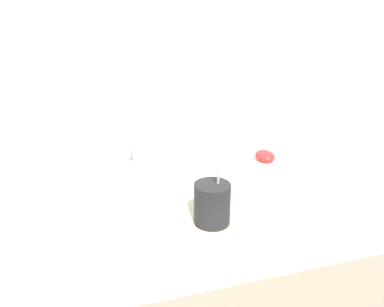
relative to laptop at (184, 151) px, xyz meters
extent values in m
cube|color=silver|center=(-0.02, 0.12, 0.45)|extent=(7.00, 0.04, 2.50)
cube|color=beige|center=(-0.02, -0.28, -0.42)|extent=(1.02, 0.73, 0.75)
cube|color=silver|center=(0.00, -0.05, -0.04)|extent=(0.35, 0.21, 0.02)
cube|color=#B7B7BC|center=(0.00, -0.03, -0.03)|extent=(0.31, 0.12, 0.00)
cube|color=silver|center=(0.00, 0.09, 0.07)|extent=(0.35, 0.06, 0.19)
cube|color=white|center=(0.00, 0.08, 0.07)|extent=(0.32, 0.05, 0.17)
cylinder|color=#232326|center=(-0.04, -0.41, 0.01)|extent=(0.09, 0.09, 0.11)
cylinder|color=black|center=(-0.04, -0.41, 0.06)|extent=(0.08, 0.08, 0.01)
cylinder|color=white|center=(-0.02, -0.41, 0.08)|extent=(0.02, 0.05, 0.19)
ellipsoid|color=white|center=(0.29, -0.07, -0.04)|extent=(0.07, 0.09, 0.01)
ellipsoid|color=red|center=(0.29, -0.07, -0.03)|extent=(0.07, 0.08, 0.04)
camera|label=1|loc=(-0.33, -1.20, 0.47)|focal=35.00mm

